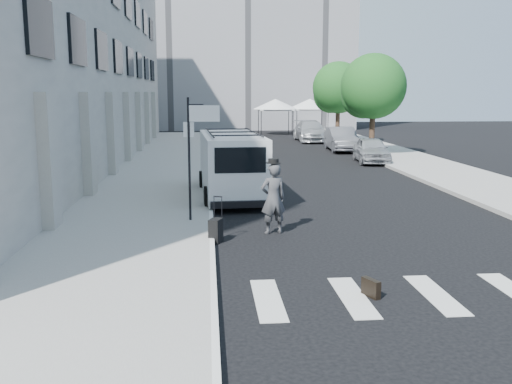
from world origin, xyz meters
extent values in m
plane|color=black|center=(0.00, 0.00, 0.00)|extent=(120.00, 120.00, 0.00)
cube|color=gray|center=(-4.25, 16.00, 0.07)|extent=(4.50, 48.00, 0.15)
cube|color=gray|center=(9.00, 20.00, 0.07)|extent=(4.00, 56.00, 0.15)
cube|color=gray|center=(-11.50, 18.00, 6.00)|extent=(10.00, 44.00, 12.00)
cube|color=slate|center=(2.00, 50.00, 12.50)|extent=(22.00, 12.00, 25.00)
cylinder|color=black|center=(-2.60, 3.20, 1.90)|extent=(0.07, 0.07, 3.50)
cube|color=white|center=(-2.60, 3.22, 2.75)|extent=(0.30, 0.03, 0.42)
cube|color=white|center=(-2.15, 3.20, 3.20)|extent=(0.85, 0.06, 0.45)
cylinder|color=black|center=(7.60, 20.00, 1.40)|extent=(0.32, 0.32, 2.80)
sphere|color=#194C18|center=(7.60, 20.00, 4.13)|extent=(3.80, 3.80, 3.80)
sphere|color=#194C18|center=(7.20, 20.60, 3.56)|extent=(2.66, 2.66, 2.66)
cylinder|color=black|center=(7.60, 29.00, 1.40)|extent=(0.32, 0.32, 2.80)
sphere|color=#194C18|center=(7.60, 29.00, 4.13)|extent=(3.80, 3.80, 3.80)
sphere|color=#194C18|center=(7.20, 29.60, 3.56)|extent=(2.66, 2.66, 2.66)
cylinder|color=black|center=(2.60, 36.60, 1.10)|extent=(0.06, 0.06, 2.20)
cylinder|color=black|center=(5.40, 36.60, 1.10)|extent=(0.06, 0.06, 2.20)
cylinder|color=black|center=(2.60, 39.40, 1.10)|extent=(0.06, 0.06, 2.20)
cylinder|color=black|center=(5.40, 39.40, 1.10)|extent=(0.06, 0.06, 2.20)
cube|color=white|center=(4.00, 38.00, 2.25)|extent=(3.00, 3.00, 0.12)
cone|color=white|center=(4.00, 38.00, 2.75)|extent=(4.00, 4.00, 0.90)
cylinder|color=black|center=(5.80, 37.10, 1.10)|extent=(0.06, 0.06, 2.20)
cylinder|color=black|center=(8.60, 37.10, 1.10)|extent=(0.06, 0.06, 2.20)
cylinder|color=black|center=(5.80, 39.90, 1.10)|extent=(0.06, 0.06, 2.20)
cylinder|color=black|center=(8.60, 39.90, 1.10)|extent=(0.06, 0.06, 2.20)
cube|color=white|center=(7.20, 38.50, 2.25)|extent=(3.00, 3.00, 0.12)
cone|color=white|center=(7.20, 38.50, 2.75)|extent=(4.00, 4.00, 0.90)
imported|color=#3C3D3F|center=(-0.33, 2.00, 0.96)|extent=(0.79, 0.61, 1.92)
cube|color=black|center=(0.94, -3.00, 0.17)|extent=(0.28, 0.45, 0.34)
cube|color=black|center=(-1.90, 1.19, 0.30)|extent=(0.40, 0.49, 0.61)
cylinder|color=black|center=(-1.93, 1.40, 0.87)|extent=(0.02, 0.02, 0.58)
cylinder|color=black|center=(-1.73, 1.33, 0.87)|extent=(0.02, 0.02, 0.58)
cube|color=black|center=(-1.83, 1.37, 1.16)|extent=(0.23, 0.11, 0.03)
cube|color=silver|center=(-1.22, 7.28, 1.25)|extent=(2.30, 5.53, 2.11)
cube|color=silver|center=(-1.38, 10.24, 0.75)|extent=(1.96, 1.01, 1.11)
cube|color=black|center=(-1.07, 4.59, 1.71)|extent=(1.61, 0.17, 0.80)
cylinder|color=black|center=(-2.27, 9.13, 0.38)|extent=(0.32, 0.78, 0.76)
cylinder|color=black|center=(-0.37, 9.24, 0.38)|extent=(0.32, 0.78, 0.76)
cylinder|color=black|center=(-2.07, 5.42, 0.38)|extent=(0.32, 0.78, 0.76)
cylinder|color=black|center=(-0.16, 5.53, 0.38)|extent=(0.32, 0.78, 0.76)
imported|color=#989B9F|center=(6.80, 17.28, 0.70)|extent=(2.08, 4.24, 1.39)
imported|color=#5C5E64|center=(6.61, 23.51, 0.77)|extent=(1.86, 4.76, 1.54)
imported|color=#9FA3A7|center=(5.94, 30.99, 0.79)|extent=(2.23, 5.45, 1.58)
camera|label=1|loc=(-2.07, -12.99, 3.79)|focal=40.00mm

